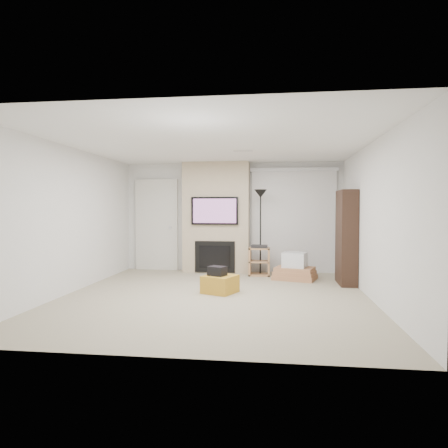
# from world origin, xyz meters

# --- Properties ---
(floor) EXTENTS (5.00, 5.50, 0.00)m
(floor) POSITION_xyz_m (0.00, 0.00, 0.00)
(floor) COLOR tan
(floor) RESTS_ON ground
(ceiling) EXTENTS (5.00, 5.50, 0.00)m
(ceiling) POSITION_xyz_m (0.00, 0.00, 2.50)
(ceiling) COLOR white
(ceiling) RESTS_ON wall_back
(wall_back) EXTENTS (5.00, 0.00, 2.50)m
(wall_back) POSITION_xyz_m (0.00, 2.75, 1.25)
(wall_back) COLOR white
(wall_back) RESTS_ON ground
(wall_front) EXTENTS (5.00, 0.00, 2.50)m
(wall_front) POSITION_xyz_m (0.00, -2.75, 1.25)
(wall_front) COLOR white
(wall_front) RESTS_ON ground
(wall_left) EXTENTS (0.00, 5.50, 2.50)m
(wall_left) POSITION_xyz_m (-2.50, 0.00, 1.25)
(wall_left) COLOR white
(wall_left) RESTS_ON ground
(wall_right) EXTENTS (0.00, 5.50, 2.50)m
(wall_right) POSITION_xyz_m (2.50, 0.00, 1.25)
(wall_right) COLOR white
(wall_right) RESTS_ON ground
(hvac_vent) EXTENTS (0.35, 0.18, 0.01)m
(hvac_vent) POSITION_xyz_m (0.40, 0.80, 2.50)
(hvac_vent) COLOR silver
(hvac_vent) RESTS_ON ceiling
(ottoman) EXTENTS (0.66, 0.66, 0.30)m
(ottoman) POSITION_xyz_m (0.05, 0.28, 0.15)
(ottoman) COLOR #C28C26
(ottoman) RESTS_ON floor
(black_bag) EXTENTS (0.35, 0.31, 0.16)m
(black_bag) POSITION_xyz_m (0.00, 0.26, 0.38)
(black_bag) COLOR black
(black_bag) RESTS_ON ottoman
(fireplace_wall) EXTENTS (1.50, 0.47, 2.50)m
(fireplace_wall) POSITION_xyz_m (-0.35, 2.54, 1.24)
(fireplace_wall) COLOR #C0AB8B
(fireplace_wall) RESTS_ON floor
(entry_door) EXTENTS (1.02, 0.11, 2.14)m
(entry_door) POSITION_xyz_m (-1.80, 2.71, 1.05)
(entry_door) COLOR silver
(entry_door) RESTS_ON floor
(vertical_blinds) EXTENTS (1.98, 0.10, 2.37)m
(vertical_blinds) POSITION_xyz_m (1.40, 2.70, 1.27)
(vertical_blinds) COLOR silver
(vertical_blinds) RESTS_ON floor
(floor_lamp) EXTENTS (0.28, 0.28, 1.86)m
(floor_lamp) POSITION_xyz_m (0.67, 2.25, 1.47)
(floor_lamp) COLOR black
(floor_lamp) RESTS_ON floor
(av_stand) EXTENTS (0.45, 0.38, 0.66)m
(av_stand) POSITION_xyz_m (0.65, 2.18, 0.35)
(av_stand) COLOR tan
(av_stand) RESTS_ON floor
(box_stack) EXTENTS (0.97, 0.84, 0.55)m
(box_stack) POSITION_xyz_m (1.39, 1.76, 0.21)
(box_stack) COLOR #B67C54
(box_stack) RESTS_ON floor
(bookshelf) EXTENTS (0.30, 0.80, 1.80)m
(bookshelf) POSITION_xyz_m (2.34, 1.38, 0.90)
(bookshelf) COLOR black
(bookshelf) RESTS_ON floor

